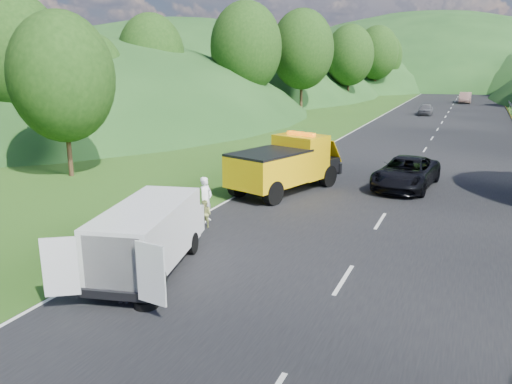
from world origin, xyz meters
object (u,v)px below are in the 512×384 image
at_px(woman, 206,221).
at_px(suitcase, 161,210).
at_px(child, 206,228).
at_px(spare_tire, 146,307).
at_px(tow_truck, 286,164).
at_px(passing_suv, 405,188).
at_px(white_van, 149,234).
at_px(worker, 125,303).

relative_size(woman, suitcase, 3.47).
xyz_separation_m(child, spare_tire, (1.70, -6.19, 0.00)).
bearing_deg(tow_truck, passing_suv, 47.40).
bearing_deg(white_van, suitcase, 107.47).
relative_size(woman, child, 1.68).
height_order(tow_truck, white_van, tow_truck).
height_order(child, spare_tire, child).
height_order(tow_truck, woman, tow_truck).
bearing_deg(worker, white_van, 86.03).
xyz_separation_m(worker, spare_tire, (0.66, 0.04, 0.00)).
bearing_deg(white_van, child, 82.31).
height_order(tow_truck, child, tow_truck).
height_order(white_van, suitcase, white_van).
xyz_separation_m(woman, worker, (1.39, -6.93, 0.00)).
height_order(white_van, passing_suv, white_van).
bearing_deg(white_van, spare_tire, -71.69).
distance_m(woman, passing_suv, 10.93).
bearing_deg(spare_tire, passing_suv, 74.11).
relative_size(spare_tire, passing_suv, 0.12).
bearing_deg(child, passing_suv, 64.72).
bearing_deg(worker, passing_suv, 51.66).
bearing_deg(tow_truck, suitcase, -101.76).
distance_m(tow_truck, suitcase, 6.82).
height_order(woman, passing_suv, woman).
height_order(white_van, woman, white_van).
relative_size(white_van, worker, 4.01).
relative_size(suitcase, passing_suv, 0.09).
bearing_deg(spare_tire, white_van, 121.91).
relative_size(suitcase, spare_tire, 0.80).
distance_m(white_van, passing_suv, 14.83).
bearing_deg(tow_truck, worker, -71.95).
xyz_separation_m(tow_truck, spare_tire, (0.82, -12.61, -1.36)).
bearing_deg(woman, child, -147.90).
distance_m(child, passing_suv, 11.31).
relative_size(woman, spare_tire, 2.77).
relative_size(child, spare_tire, 1.64).
bearing_deg(suitcase, tow_truck, 60.91).
relative_size(worker, passing_suv, 0.29).
xyz_separation_m(white_van, worker, (0.61, -2.09, -1.17)).
xyz_separation_m(tow_truck, woman, (-1.23, -5.72, -1.36)).
relative_size(tow_truck, white_van, 1.10).
bearing_deg(suitcase, worker, -63.13).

